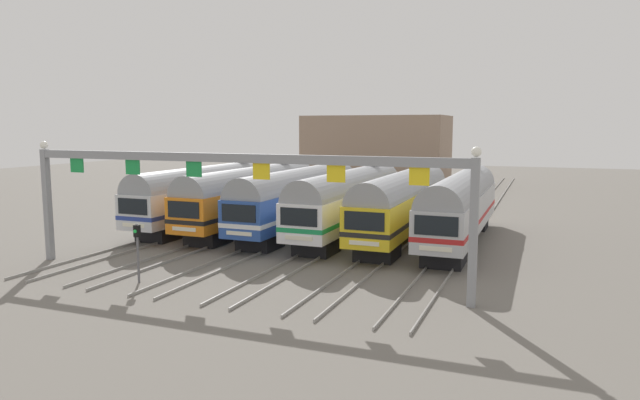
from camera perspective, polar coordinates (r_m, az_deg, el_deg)
The scene contains 11 objects.
ground_plane at distance 41.89m, azimuth 0.42°, elevation -3.39°, with size 160.00×160.00×0.00m, color slate.
track_bed at distance 57.85m, azimuth 6.55°, elevation -0.38°, with size 21.00×70.00×0.15m.
commuter_train_silver at distance 45.89m, azimuth -11.00°, elevation 0.81°, with size 2.88×18.06×5.05m.
commuter_train_orange at distance 43.92m, azimuth -6.71°, elevation 0.60°, with size 2.88×18.06×5.05m.
commuter_train_blue at distance 42.21m, azimuth -2.05°, elevation 0.37°, with size 2.88×18.06×4.77m.
commuter_train_white at distance 40.81m, azimuth 2.97°, elevation 0.13°, with size 2.88×18.06×5.05m.
commuter_train_yellow at distance 39.74m, azimuth 8.30°, elevation -0.13°, with size 2.88×18.06×5.05m.
commuter_train_stainless at distance 39.03m, azimuth 13.88°, elevation -0.40°, with size 2.88×18.06×5.05m.
catenary_gantry at distance 29.10m, azimuth -9.28°, elevation 2.36°, with size 24.74×0.44×6.97m.
yard_signal_mast at distance 29.99m, azimuth -17.78°, elevation -4.00°, with size 0.28×0.35×2.99m.
maintenance_building at distance 79.15m, azimuth 5.69°, elevation 5.01°, with size 18.94×10.00×9.26m, color gray.
Camera 1 is at (14.94, -38.35, 7.81)m, focal length 32.05 mm.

